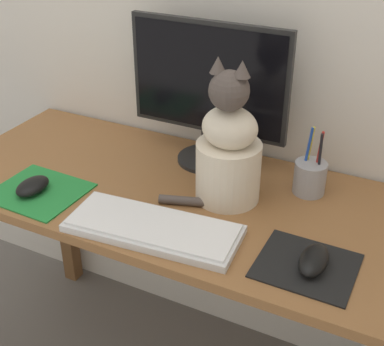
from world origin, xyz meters
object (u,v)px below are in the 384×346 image
Objects in this scene: monitor at (208,88)px; computer_mouse_right at (314,260)px; keyboard at (153,228)px; computer_mouse_left at (32,186)px; cat at (228,150)px; pen_cup at (310,177)px.

monitor is 4.01× the size of computer_mouse_right.
keyboard is 4.10× the size of computer_mouse_left.
monitor reaches higher than keyboard.
computer_mouse_right is (0.40, -0.33, -0.20)m from monitor.
computer_mouse_right is 0.30× the size of cat.
computer_mouse_left is at bearing -177.70° from computer_mouse_right.
cat reaches higher than computer_mouse_left.
monitor is 2.56× the size of pen_cup.
cat is at bearing 147.56° from computer_mouse_right.
monitor is at bearing 90.40° from keyboard.
keyboard is 0.43m from pen_cup.
keyboard is at bearing -84.78° from monitor.
pen_cup is (-0.09, 0.29, 0.02)m from computer_mouse_right.
monitor is at bearing 131.09° from cat.
monitor is 0.35m from pen_cup.
cat is at bearing -50.94° from monitor.
monitor is 0.42m from keyboard.
keyboard is (0.03, -0.36, -0.21)m from monitor.
pen_cup is at bearing 45.53° from keyboard.
keyboard is 0.36m from computer_mouse_right.
pen_cup is at bearing 35.65° from cat.
cat is at bearing 23.86° from computer_mouse_left.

